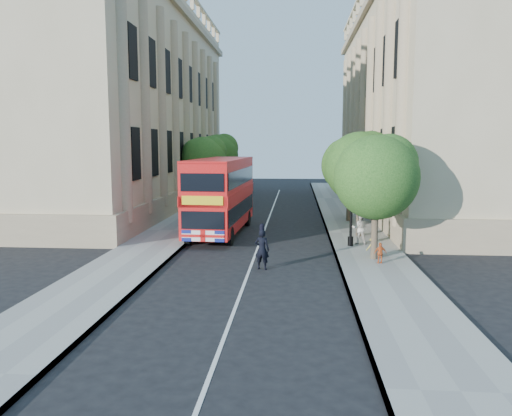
% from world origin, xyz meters
% --- Properties ---
extents(ground, '(120.00, 120.00, 0.00)m').
position_xyz_m(ground, '(0.00, 0.00, 0.00)').
color(ground, black).
rests_on(ground, ground).
extents(pavement_right, '(3.50, 80.00, 0.12)m').
position_xyz_m(pavement_right, '(5.75, 10.00, 0.06)').
color(pavement_right, gray).
rests_on(pavement_right, ground).
extents(pavement_left, '(3.50, 80.00, 0.12)m').
position_xyz_m(pavement_left, '(-5.75, 10.00, 0.06)').
color(pavement_left, gray).
rests_on(pavement_left, ground).
extents(building_right, '(12.00, 38.00, 18.00)m').
position_xyz_m(building_right, '(13.80, 24.00, 9.00)').
color(building_right, tan).
rests_on(building_right, ground).
extents(building_left, '(12.00, 38.00, 18.00)m').
position_xyz_m(building_left, '(-13.80, 24.00, 9.00)').
color(building_left, tan).
rests_on(building_left, ground).
extents(tree_right_near, '(4.00, 4.00, 6.08)m').
position_xyz_m(tree_right_near, '(5.84, 3.03, 4.25)').
color(tree_right_near, '#473828').
rests_on(tree_right_near, ground).
extents(tree_right_mid, '(4.20, 4.20, 6.37)m').
position_xyz_m(tree_right_mid, '(5.84, 9.03, 4.45)').
color(tree_right_mid, '#473828').
rests_on(tree_right_mid, ground).
extents(tree_right_far, '(4.00, 4.00, 6.15)m').
position_xyz_m(tree_right_far, '(5.84, 15.03, 4.31)').
color(tree_right_far, '#473828').
rests_on(tree_right_far, ground).
extents(tree_left_far, '(4.00, 4.00, 6.30)m').
position_xyz_m(tree_left_far, '(-5.96, 22.03, 4.44)').
color(tree_left_far, '#473828').
rests_on(tree_left_far, ground).
extents(tree_left_back, '(4.20, 4.20, 6.65)m').
position_xyz_m(tree_left_back, '(-5.96, 30.03, 4.71)').
color(tree_left_back, '#473828').
rests_on(tree_left_back, ground).
extents(lamp_post, '(0.32, 0.32, 5.16)m').
position_xyz_m(lamp_post, '(5.00, 6.00, 2.51)').
color(lamp_post, black).
rests_on(lamp_post, pavement_right).
extents(double_decker_bus, '(3.10, 10.07, 4.60)m').
position_xyz_m(double_decker_bus, '(-2.60, 9.64, 2.54)').
color(double_decker_bus, red).
rests_on(double_decker_bus, ground).
extents(box_van, '(2.17, 5.13, 2.92)m').
position_xyz_m(box_van, '(-2.90, 12.79, 1.43)').
color(box_van, black).
rests_on(box_van, ground).
extents(police_constable, '(0.74, 0.57, 1.82)m').
position_xyz_m(police_constable, '(0.55, 1.00, 0.91)').
color(police_constable, black).
rests_on(police_constable, ground).
extents(woman_pedestrian, '(0.90, 0.73, 1.75)m').
position_xyz_m(woman_pedestrian, '(5.53, 6.52, 1.00)').
color(woman_pedestrian, beige).
rests_on(woman_pedestrian, pavement_right).
extents(child_a, '(0.59, 0.29, 0.97)m').
position_xyz_m(child_a, '(5.94, 2.07, 0.61)').
color(child_a, '#D95C26').
rests_on(child_a, pavement_right).
extents(child_b, '(0.66, 0.45, 0.96)m').
position_xyz_m(child_b, '(5.80, 3.41, 0.60)').
color(child_b, '#E6C84E').
rests_on(child_b, pavement_right).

